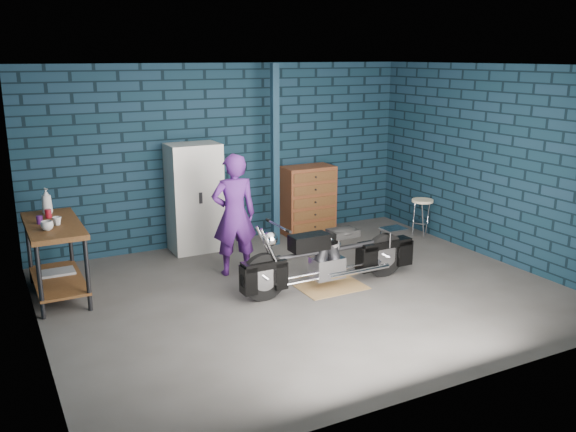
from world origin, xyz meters
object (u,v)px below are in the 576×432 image
(locker, at_px, (195,198))
(person, at_px, (234,215))
(shop_stool, at_px, (422,218))
(motorcycle, at_px, (331,252))
(storage_bin, at_px, (59,280))
(workbench, at_px, (57,260))
(tool_chest, at_px, (308,200))

(locker, bearing_deg, person, -84.21)
(locker, distance_m, shop_stool, 3.58)
(motorcycle, xyz_separation_m, storage_bin, (-3.03, 1.45, -0.33))
(workbench, height_order, person, person)
(motorcycle, bearing_deg, workbench, 157.37)
(person, height_order, shop_stool, person)
(motorcycle, distance_m, tool_chest, 2.38)
(person, bearing_deg, tool_chest, -137.19)
(person, relative_size, locker, 1.01)
(storage_bin, distance_m, tool_chest, 4.03)
(locker, bearing_deg, motorcycle, -65.64)
(tool_chest, bearing_deg, locker, 180.00)
(workbench, bearing_deg, shop_stool, -0.53)
(person, relative_size, storage_bin, 4.09)
(locker, height_order, shop_stool, locker)
(motorcycle, distance_m, shop_stool, 2.69)
(person, distance_m, tool_chest, 2.16)
(shop_stool, bearing_deg, tool_chest, 146.34)
(shop_stool, bearing_deg, workbench, 179.47)
(storage_bin, bearing_deg, shop_stool, -2.69)
(motorcycle, bearing_deg, tool_chest, 67.21)
(person, distance_m, storage_bin, 2.31)
(storage_bin, bearing_deg, tool_chest, 10.72)
(motorcycle, xyz_separation_m, locker, (-0.99, 2.20, 0.34))
(storage_bin, distance_m, shop_stool, 5.45)
(workbench, relative_size, shop_stool, 2.30)
(tool_chest, bearing_deg, motorcycle, -112.34)
(tool_chest, relative_size, shop_stool, 1.81)
(storage_bin, bearing_deg, person, -11.93)
(workbench, distance_m, motorcycle, 3.30)
(motorcycle, height_order, storage_bin, motorcycle)
(storage_bin, relative_size, locker, 0.25)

